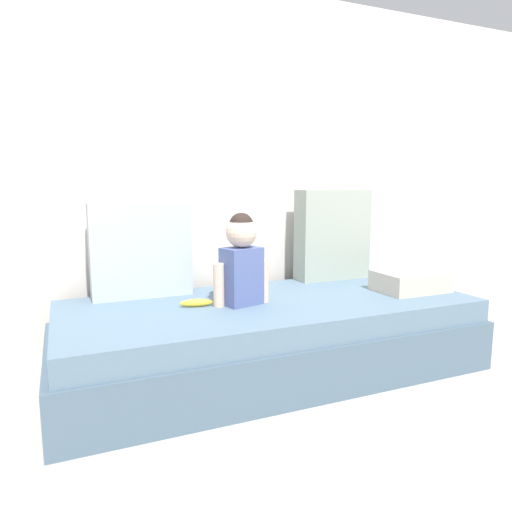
% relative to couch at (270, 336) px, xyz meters
% --- Properties ---
extents(ground_plane, '(12.00, 12.00, 0.00)m').
position_rel_couch_xyz_m(ground_plane, '(0.00, 0.00, -0.20)').
color(ground_plane, '#B2ADA3').
extents(back_wall, '(5.47, 0.10, 2.21)m').
position_rel_couch_xyz_m(back_wall, '(0.00, 0.61, 0.91)').
color(back_wall, silver).
rests_on(back_wall, ground).
extents(couch, '(2.27, 0.95, 0.40)m').
position_rel_couch_xyz_m(couch, '(0.00, 0.00, 0.00)').
color(couch, '#495F70').
rests_on(couch, ground).
extents(throw_pillow_left, '(0.54, 0.16, 0.52)m').
position_rel_couch_xyz_m(throw_pillow_left, '(-0.62, 0.38, 0.46)').
color(throw_pillow_left, '#B2BCC6').
rests_on(throw_pillow_left, couch).
extents(throw_pillow_right, '(0.49, 0.16, 0.59)m').
position_rel_couch_xyz_m(throw_pillow_right, '(0.62, 0.38, 0.50)').
color(throw_pillow_right, '#99A393').
rests_on(throw_pillow_right, couch).
extents(toddler, '(0.31, 0.18, 0.48)m').
position_rel_couch_xyz_m(toddler, '(-0.17, -0.01, 0.44)').
color(toddler, '#4C5B93').
rests_on(toddler, couch).
extents(banana, '(0.18, 0.08, 0.04)m').
position_rel_couch_xyz_m(banana, '(-0.41, 0.04, 0.22)').
color(banana, yellow).
rests_on(banana, couch).
extents(folded_blanket, '(0.40, 0.28, 0.12)m').
position_rel_couch_xyz_m(folded_blanket, '(0.86, -0.12, 0.26)').
color(folded_blanket, beige).
rests_on(folded_blanket, couch).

